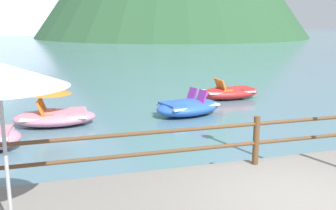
{
  "coord_description": "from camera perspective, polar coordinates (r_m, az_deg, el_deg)",
  "views": [
    {
      "loc": [
        -3.63,
        -4.73,
        3.1
      ],
      "look_at": [
        -0.73,
        5.0,
        0.9
      ],
      "focal_mm": 41.22,
      "sensor_mm": 36.0,
      "label": 1
    }
  ],
  "objects": [
    {
      "name": "ground_plane",
      "position": [
        44.99,
        -12.02,
        8.03
      ],
      "size": [
        200.0,
        200.0,
        0.0
      ],
      "primitive_type": "plane",
      "color": "slate"
    },
    {
      "name": "pedal_boat_2",
      "position": [
        13.01,
        2.97,
        -0.28
      ],
      "size": [
        2.65,
        1.96,
        0.87
      ],
      "color": "blue",
      "rests_on": "ground"
    },
    {
      "name": "dock_railing",
      "position": [
        7.56,
        12.93,
        -4.35
      ],
      "size": [
        23.92,
        0.12,
        0.95
      ],
      "color": "brown",
      "rests_on": "promenade_dock"
    },
    {
      "name": "pedal_boat_3",
      "position": [
        15.93,
        8.96,
        1.83
      ],
      "size": [
        2.57,
        1.17,
        0.84
      ],
      "color": "red",
      "rests_on": "ground"
    },
    {
      "name": "pedal_boat_4",
      "position": [
        12.22,
        -16.47,
        -1.07
      ],
      "size": [
        2.54,
        1.57,
        1.2
      ],
      "color": "pink",
      "rests_on": "ground"
    }
  ]
}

